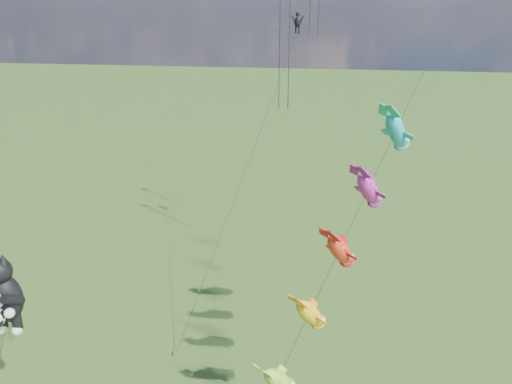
# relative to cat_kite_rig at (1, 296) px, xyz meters

# --- Properties ---
(cat_kite_rig) EXTENTS (2.31, 4.08, 9.80)m
(cat_kite_rig) POSITION_rel_cat_kite_rig_xyz_m (0.00, 0.00, 0.00)
(cat_kite_rig) COLOR brown
(cat_kite_rig) RESTS_ON ground
(fish_windsock_rig) EXTENTS (9.47, 12.99, 18.69)m
(fish_windsock_rig) POSITION_rel_cat_kite_rig_xyz_m (17.55, 1.71, 3.16)
(fish_windsock_rig) COLOR brown
(fish_windsock_rig) RESTS_ON ground
(parafoil_rig) EXTENTS (8.48, 15.88, 27.77)m
(parafoil_rig) POSITION_rel_cat_kite_rig_xyz_m (13.91, 18.68, 13.37)
(parafoil_rig) COLOR brown
(parafoil_rig) RESTS_ON ground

